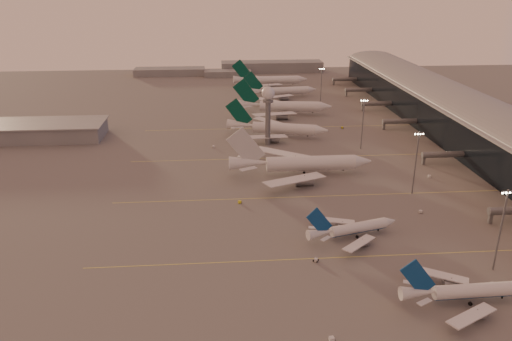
{
  "coord_description": "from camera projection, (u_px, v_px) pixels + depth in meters",
  "views": [
    {
      "loc": [
        -19.89,
        -117.88,
        78.28
      ],
      "look_at": [
        -5.52,
        62.36,
        8.53
      ],
      "focal_mm": 35.0,
      "sensor_mm": 36.0,
      "label": 1
    }
  ],
  "objects": [
    {
      "name": "ground",
      "position": [
        293.0,
        278.0,
        139.29
      ],
      "size": [
        700.0,
        700.0,
        0.0
      ],
      "primitive_type": "plane",
      "color": "#5C5959",
      "rests_on": "ground"
    },
    {
      "name": "taxiway_markings",
      "position": [
        348.0,
        194.0,
        193.59
      ],
      "size": [
        180.0,
        185.25,
        0.02
      ],
      "color": "#EBE353",
      "rests_on": "ground"
    },
    {
      "name": "terminal",
      "position": [
        477.0,
        126.0,
        245.89
      ],
      "size": [
        57.0,
        362.0,
        23.04
      ],
      "color": "black",
      "rests_on": "ground"
    },
    {
      "name": "hangar",
      "position": [
        25.0,
        131.0,
        259.04
      ],
      "size": [
        82.0,
        27.0,
        8.5
      ],
      "color": "slate",
      "rests_on": "ground"
    },
    {
      "name": "radar_tower",
      "position": [
        268.0,
        104.0,
        243.72
      ],
      "size": [
        6.4,
        6.4,
        31.1
      ],
      "color": "slate",
      "rests_on": "ground"
    },
    {
      "name": "mast_a",
      "position": [
        501.0,
        227.0,
        138.64
      ],
      "size": [
        3.6,
        0.56,
        25.0
      ],
      "color": "slate",
      "rests_on": "ground"
    },
    {
      "name": "mast_b",
      "position": [
        416.0,
        160.0,
        189.57
      ],
      "size": [
        3.6,
        0.56,
        25.0
      ],
      "color": "slate",
      "rests_on": "ground"
    },
    {
      "name": "mast_c",
      "position": [
        363.0,
        122.0,
        240.35
      ],
      "size": [
        3.6,
        0.56,
        25.0
      ],
      "color": "slate",
      "rests_on": "ground"
    },
    {
      "name": "mast_d",
      "position": [
        321.0,
        85.0,
        323.91
      ],
      "size": [
        3.6,
        0.56,
        25.0
      ],
      "color": "slate",
      "rests_on": "ground"
    },
    {
      "name": "distant_horizon",
      "position": [
        242.0,
        69.0,
        440.47
      ],
      "size": [
        165.0,
        37.5,
        9.0
      ],
      "color": "slate",
      "rests_on": "ground"
    },
    {
      "name": "narrowbody_near",
      "position": [
        465.0,
        293.0,
        127.95
      ],
      "size": [
        35.38,
        28.25,
        13.82
      ],
      "color": "silver",
      "rests_on": "ground"
    },
    {
      "name": "narrowbody_mid",
      "position": [
        353.0,
        230.0,
        160.51
      ],
      "size": [
        32.13,
        25.29,
        12.84
      ],
      "color": "silver",
      "rests_on": "ground"
    },
    {
      "name": "widebody_white",
      "position": [
        301.0,
        166.0,
        211.53
      ],
      "size": [
        61.75,
        49.51,
        21.73
      ],
      "color": "silver",
      "rests_on": "ground"
    },
    {
      "name": "greentail_a",
      "position": [
        277.0,
        130.0,
        262.78
      ],
      "size": [
        53.22,
        42.41,
        19.8
      ],
      "color": "silver",
      "rests_on": "ground"
    },
    {
      "name": "greentail_b",
      "position": [
        283.0,
        108.0,
        305.59
      ],
      "size": [
        60.34,
        48.42,
        21.98
      ],
      "color": "silver",
      "rests_on": "ground"
    },
    {
      "name": "greentail_c",
      "position": [
        281.0,
        93.0,
        350.55
      ],
      "size": [
        52.39,
        42.13,
        19.04
      ],
      "color": "silver",
      "rests_on": "ground"
    },
    {
      "name": "greentail_d",
      "position": [
        271.0,
        82.0,
        385.31
      ],
      "size": [
        58.52,
        47.27,
        21.26
      ],
      "color": "silver",
      "rests_on": "ground"
    },
    {
      "name": "gsv_truck_a",
      "position": [
        334.0,
        337.0,
        114.74
      ],
      "size": [
        6.25,
        3.06,
        2.42
      ],
      "color": "silver",
      "rests_on": "ground"
    },
    {
      "name": "gsv_catering_a",
      "position": [
        494.0,
        280.0,
        134.95
      ],
      "size": [
        5.34,
        2.76,
        4.27
      ],
      "color": "silver",
      "rests_on": "ground"
    },
    {
      "name": "gsv_tug_mid",
      "position": [
        316.0,
        260.0,
        147.44
      ],
      "size": [
        3.78,
        3.4,
        0.93
      ],
      "color": "silver",
      "rests_on": "ground"
    },
    {
      "name": "gsv_truck_b",
      "position": [
        422.0,
        210.0,
        177.7
      ],
      "size": [
        5.42,
        2.15,
        2.17
      ],
      "color": "silver",
      "rests_on": "ground"
    },
    {
      "name": "gsv_truck_c",
      "position": [
        241.0,
        200.0,
        185.54
      ],
      "size": [
        5.6,
        3.99,
        2.14
      ],
      "color": "yellow",
      "rests_on": "ground"
    },
    {
      "name": "gsv_catering_b",
      "position": [
        430.0,
        173.0,
        208.99
      ],
      "size": [
        5.34,
        2.79,
        4.25
      ],
      "color": "silver",
      "rests_on": "ground"
    },
    {
      "name": "gsv_tug_far",
      "position": [
        289.0,
        155.0,
        235.29
      ],
      "size": [
        2.73,
        3.65,
        0.93
      ],
      "color": "yellow",
      "rests_on": "ground"
    },
    {
      "name": "gsv_truck_d",
      "position": [
        213.0,
        145.0,
        246.79
      ],
      "size": [
        2.62,
        5.72,
        2.23
      ],
      "color": "silver",
      "rests_on": "ground"
    },
    {
      "name": "gsv_tug_hangar",
      "position": [
        342.0,
        128.0,
        278.32
      ],
      "size": [
        3.49,
        2.56,
        0.9
      ],
      "color": "yellow",
      "rests_on": "ground"
    }
  ]
}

